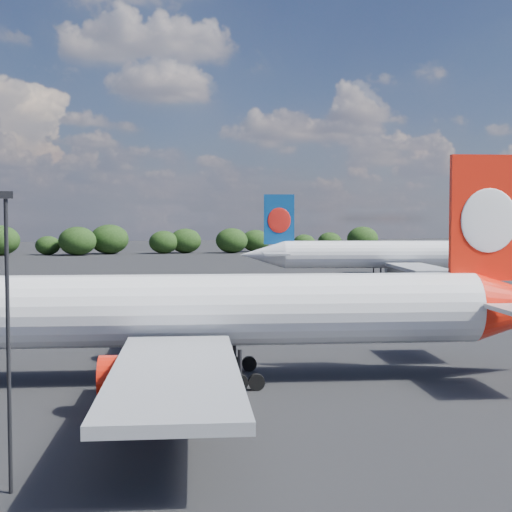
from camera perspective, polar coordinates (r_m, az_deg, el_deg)
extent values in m
plane|color=black|center=(97.71, -17.55, -3.42)|extent=(500.00, 500.00, 0.00)
cylinder|color=white|center=(46.92, -3.84, -4.33)|extent=(36.02, 12.03, 4.71)
cube|color=red|center=(50.61, 18.03, 2.91)|extent=(5.17, 1.53, 8.48)
ellipsoid|color=white|center=(50.35, 18.16, 2.72)|extent=(3.91, 1.00, 4.34)
ellipsoid|color=white|center=(50.87, 17.90, 2.72)|extent=(3.91, 1.00, 4.34)
cube|color=#A3A5AA|center=(56.04, 16.74, -2.87)|extent=(5.32, 6.41, 0.28)
cube|color=#A3A5AA|center=(35.09, -6.48, -9.34)|extent=(9.90, 19.71, 0.52)
cube|color=#A3A5AA|center=(59.26, -5.94, -4.28)|extent=(9.90, 19.71, 0.52)
cylinder|color=red|center=(40.04, -9.05, -9.61)|extent=(5.14, 3.47, 2.55)
cube|color=#A3A5AA|center=(39.90, -9.06, -8.68)|extent=(2.09, 0.71, 1.13)
cylinder|color=red|center=(54.83, -7.98, -6.17)|extent=(5.14, 3.47, 2.55)
cube|color=#A3A5AA|center=(54.73, -7.98, -5.49)|extent=(2.09, 0.71, 1.13)
cylinder|color=black|center=(44.77, -1.30, -8.96)|extent=(0.31, 0.31, 2.36)
cylinder|color=black|center=(44.96, -1.29, -10.08)|extent=(1.10, 0.63, 1.04)
cylinder|color=black|center=(45.04, 0.04, -10.06)|extent=(1.10, 0.63, 1.04)
cylinder|color=black|center=(50.30, -1.74, -7.63)|extent=(0.31, 0.31, 2.36)
cylinder|color=black|center=(50.48, -1.73, -8.63)|extent=(1.10, 0.63, 1.04)
cylinder|color=black|center=(50.55, -0.55, -8.61)|extent=(1.10, 0.63, 1.04)
cylinder|color=white|center=(122.94, 10.52, 0.13)|extent=(35.37, 13.20, 4.65)
sphere|color=white|center=(128.18, 18.22, 0.15)|extent=(5.65, 5.65, 4.65)
cone|color=white|center=(119.82, 0.52, 0.11)|extent=(8.35, 6.33, 4.65)
cube|color=navy|center=(119.86, 1.86, 2.95)|extent=(5.07, 1.71, 8.36)
ellipsoid|color=red|center=(119.58, 1.87, 2.87)|extent=(3.83, 1.14, 4.27)
ellipsoid|color=red|center=(120.14, 1.85, 2.87)|extent=(3.83, 1.14, 4.27)
cube|color=#A3A5AA|center=(114.83, 1.60, 0.17)|extent=(5.43, 6.43, 0.28)
cube|color=#A3A5AA|center=(125.01, 1.24, 0.40)|extent=(5.43, 6.43, 0.28)
cube|color=#A3A5AA|center=(111.82, 12.87, -0.94)|extent=(10.43, 19.50, 0.51)
cube|color=#A3A5AA|center=(135.19, 10.10, -0.24)|extent=(10.43, 19.50, 0.51)
cylinder|color=#A3A5AA|center=(116.87, 13.12, -1.37)|extent=(5.12, 3.58, 2.51)
cube|color=#A3A5AA|center=(116.82, 13.13, -1.05)|extent=(2.05, 0.77, 1.12)
cylinder|color=#A3A5AA|center=(131.19, 11.34, -0.88)|extent=(5.12, 3.58, 2.51)
cube|color=#A3A5AA|center=(131.15, 11.34, -0.60)|extent=(2.05, 0.77, 1.12)
cylinder|color=black|center=(120.02, 9.95, -1.49)|extent=(0.32, 0.32, 2.32)
cylinder|color=black|center=(120.09, 9.94, -1.91)|extent=(1.09, 0.66, 1.02)
cylinder|color=black|center=(119.87, 9.47, -1.91)|extent=(1.09, 0.66, 1.02)
cylinder|color=black|center=(125.44, 9.38, -1.29)|extent=(0.32, 0.32, 2.32)
cylinder|color=black|center=(125.51, 9.38, -1.69)|extent=(1.09, 0.66, 1.02)
cylinder|color=black|center=(125.30, 8.92, -1.70)|extent=(1.09, 0.66, 1.02)
cylinder|color=black|center=(127.09, 16.63, -1.34)|extent=(0.27, 0.27, 2.32)
cylinder|color=black|center=(127.16, 16.63, -1.76)|extent=(0.89, 0.52, 0.84)
cylinder|color=black|center=(29.28, -19.20, -6.94)|extent=(0.16, 0.16, 11.45)
cube|color=black|center=(28.87, -19.41, 4.63)|extent=(0.55, 0.30, 0.28)
cube|color=yellow|center=(219.51, -14.20, 1.16)|extent=(5.00, 0.30, 3.00)
cylinder|color=#989AA0|center=(219.61, -14.20, 0.44)|extent=(0.30, 0.30, 2.50)
ellipsoid|color=black|center=(219.77, -19.82, 1.18)|extent=(11.48, 9.71, 8.83)
ellipsoid|color=black|center=(219.13, -16.32, 0.81)|extent=(7.27, 6.16, 5.60)
ellipsoid|color=black|center=(213.76, -14.09, 1.17)|extent=(10.92, 9.24, 8.40)
ellipsoid|color=black|center=(220.04, -11.65, 1.32)|extent=(11.66, 9.87, 8.97)
ellipsoid|color=black|center=(220.41, -7.39, 1.11)|extent=(9.13, 7.73, 7.02)
ellipsoid|color=black|center=(222.71, -5.67, 1.22)|extent=(9.96, 8.43, 7.66)
ellipsoid|color=black|center=(221.90, -1.96, 1.24)|extent=(10.12, 8.56, 7.79)
ellipsoid|color=black|center=(230.35, -0.04, 1.23)|extent=(9.27, 7.84, 7.13)
ellipsoid|color=black|center=(231.37, 3.87, 1.04)|extent=(7.34, 6.21, 5.65)
ellipsoid|color=black|center=(238.48, 5.91, 1.16)|extent=(8.08, 6.84, 6.22)
ellipsoid|color=black|center=(238.49, 8.53, 1.37)|extent=(10.57, 8.94, 8.13)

